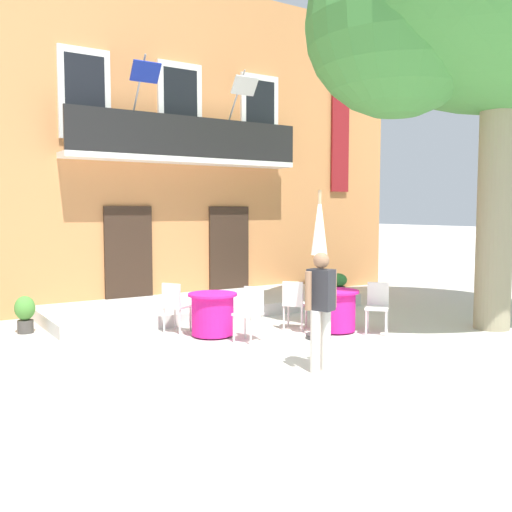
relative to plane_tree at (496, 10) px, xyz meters
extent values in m
plane|color=beige|center=(-3.62, 0.75, -5.78)|extent=(120.00, 120.00, 0.00)
cube|color=#CC844C|center=(-3.52, 7.75, -2.03)|extent=(13.00, 4.00, 7.50)
cube|color=#332319|center=(-4.82, 5.72, -4.63)|extent=(1.10, 0.08, 2.30)
cube|color=#332319|center=(-2.22, 5.72, -4.63)|extent=(1.10, 0.08, 2.30)
cube|color=silver|center=(-5.72, 5.71, -1.13)|extent=(1.10, 0.08, 1.90)
cube|color=black|center=(-5.72, 5.68, -1.13)|extent=(0.84, 0.04, 1.60)
cube|color=silver|center=(-3.52, 5.71, -1.13)|extent=(1.10, 0.08, 1.90)
cube|color=black|center=(-3.52, 5.68, -1.13)|extent=(0.84, 0.04, 1.60)
cube|color=silver|center=(-1.32, 5.71, -1.13)|extent=(1.10, 0.08, 1.90)
cube|color=black|center=(-1.32, 5.68, -1.13)|extent=(0.84, 0.04, 1.60)
cube|color=silver|center=(-3.52, 5.42, -2.44)|extent=(5.60, 0.65, 0.12)
cube|color=black|center=(-3.52, 5.13, -1.93)|extent=(5.60, 0.06, 0.90)
cylinder|color=#B2B2B7|center=(-4.72, 5.25, -1.03)|extent=(0.04, 0.95, 1.33)
cube|color=#192D9E|center=(-4.72, 4.80, -0.73)|extent=(0.60, 0.29, 0.38)
cylinder|color=#B2B2B7|center=(-2.32, 5.25, -1.03)|extent=(0.04, 0.95, 1.33)
cube|color=white|center=(-2.32, 4.80, -0.73)|extent=(0.60, 0.29, 0.38)
cylinder|color=#47423D|center=(-5.82, 5.45, -2.23)|extent=(0.29, 0.29, 0.32)
ellipsoid|color=#2D7533|center=(-5.82, 5.45, -1.84)|extent=(0.38, 0.38, 0.45)
cylinder|color=#47423D|center=(-4.67, 5.45, -2.25)|extent=(0.28, 0.28, 0.27)
ellipsoid|color=#4C8E38|center=(-4.67, 5.45, -1.96)|extent=(0.36, 0.36, 0.32)
cylinder|color=slate|center=(-3.52, 5.45, -2.23)|extent=(0.25, 0.25, 0.31)
ellipsoid|color=#38843D|center=(-3.52, 5.45, -1.83)|extent=(0.32, 0.32, 0.50)
cylinder|color=slate|center=(-2.37, 5.45, -2.23)|extent=(0.27, 0.27, 0.31)
ellipsoid|color=#4C8E38|center=(-2.37, 5.45, -1.86)|extent=(0.35, 0.35, 0.43)
cylinder|color=slate|center=(-1.22, 5.45, -2.24)|extent=(0.34, 0.34, 0.29)
ellipsoid|color=#38843D|center=(-1.22, 5.45, -1.94)|extent=(0.44, 0.44, 0.31)
cube|color=maroon|center=(1.36, 5.69, -1.66)|extent=(0.60, 0.06, 2.80)
cube|color=silver|center=(-3.52, 4.50, -5.66)|extent=(6.87, 2.50, 0.25)
cylinder|color=gray|center=(0.10, -0.06, -3.71)|extent=(0.64, 0.64, 4.15)
ellipsoid|color=#3D7F38|center=(0.10, -0.06, 0.15)|extent=(6.49, 5.84, 3.89)
sphere|color=#3D7F38|center=(-1.69, 0.76, -0.34)|extent=(3.25, 3.25, 3.25)
cylinder|color=#DB1984|center=(-4.59, 2.22, -5.41)|extent=(0.74, 0.74, 0.68)
cylinder|color=#DB1984|center=(-4.59, 2.22, -5.04)|extent=(0.86, 0.86, 0.04)
cylinder|color=#2D2823|center=(-4.59, 2.22, -5.77)|extent=(0.44, 0.44, 0.03)
cylinder|color=silver|center=(-4.91, 3.10, -5.56)|extent=(0.04, 0.04, 0.45)
cylinder|color=silver|center=(-4.73, 2.81, -5.56)|extent=(0.04, 0.04, 0.45)
cylinder|color=silver|center=(-5.20, 2.93, -5.56)|extent=(0.04, 0.04, 0.45)
cylinder|color=silver|center=(-5.03, 2.64, -5.56)|extent=(0.04, 0.04, 0.45)
cube|color=silver|center=(-4.97, 2.87, -5.31)|extent=(0.55, 0.55, 0.04)
cube|color=silver|center=(-5.12, 2.78, -5.08)|extent=(0.23, 0.35, 0.42)
cylinder|color=silver|center=(-4.38, 1.31, -5.56)|extent=(0.04, 0.04, 0.45)
cylinder|color=silver|center=(-4.51, 1.62, -5.56)|extent=(0.04, 0.04, 0.45)
cylinder|color=silver|center=(-4.06, 1.45, -5.56)|extent=(0.04, 0.04, 0.45)
cylinder|color=silver|center=(-4.20, 1.76, -5.56)|extent=(0.04, 0.04, 0.45)
cube|color=silver|center=(-4.29, 1.53, -5.31)|extent=(0.53, 0.53, 0.04)
cube|color=silver|center=(-4.12, 1.61, -5.08)|extent=(0.19, 0.36, 0.42)
cylinder|color=#DB1984|center=(-2.53, 1.34, -5.41)|extent=(0.74, 0.74, 0.68)
cylinder|color=#DB1984|center=(-2.53, 1.34, -5.04)|extent=(0.86, 0.86, 0.04)
cylinder|color=#2D2823|center=(-2.53, 1.34, -5.77)|extent=(0.44, 0.44, 0.03)
cylinder|color=silver|center=(-2.99, 2.16, -5.56)|extent=(0.04, 0.04, 0.45)
cylinder|color=silver|center=(-2.77, 1.90, -5.56)|extent=(0.04, 0.04, 0.45)
cylinder|color=silver|center=(-3.25, 1.94, -5.56)|extent=(0.04, 0.04, 0.45)
cylinder|color=silver|center=(-3.03, 1.68, -5.56)|extent=(0.04, 0.04, 0.45)
cube|color=silver|center=(-3.01, 1.92, -5.31)|extent=(0.56, 0.56, 0.04)
cube|color=silver|center=(-3.15, 1.81, -5.08)|extent=(0.27, 0.32, 0.42)
cylinder|color=silver|center=(-2.07, 0.53, -5.56)|extent=(0.04, 0.04, 0.45)
cylinder|color=silver|center=(-2.29, 0.79, -5.56)|extent=(0.04, 0.04, 0.45)
cylinder|color=silver|center=(-1.81, 0.75, -5.56)|extent=(0.04, 0.04, 0.45)
cylinder|color=silver|center=(-2.03, 1.01, -5.56)|extent=(0.04, 0.04, 0.45)
cube|color=silver|center=(-2.05, 0.77, -5.31)|extent=(0.56, 0.56, 0.04)
cube|color=silver|center=(-1.91, 0.88, -5.08)|extent=(0.28, 0.32, 0.42)
cylinder|color=#997A56|center=(-3.15, 1.06, -4.51)|extent=(0.06, 0.06, 2.55)
cylinder|color=#333333|center=(-3.15, 1.06, -5.74)|extent=(0.44, 0.44, 0.08)
cone|color=silver|center=(-3.15, 1.06, -3.78)|extent=(0.28, 0.28, 1.10)
cylinder|color=#47423D|center=(-7.31, 4.28, -5.67)|extent=(0.28, 0.28, 0.24)
ellipsoid|color=#4C8E38|center=(-7.31, 4.28, -5.33)|extent=(0.36, 0.36, 0.44)
cylinder|color=#47423D|center=(0.27, 4.45, -5.65)|extent=(0.33, 0.33, 0.27)
ellipsoid|color=#38843D|center=(0.27, 4.45, -5.35)|extent=(0.43, 0.43, 0.34)
cylinder|color=silver|center=(-4.49, -0.51, -5.36)|extent=(0.14, 0.14, 0.86)
cylinder|color=silver|center=(-4.31, -0.51, -5.36)|extent=(0.14, 0.14, 0.86)
cube|color=#2D2D33|center=(-4.40, -0.51, -4.65)|extent=(0.33, 0.40, 0.56)
sphere|color=#9E7051|center=(-4.40, -0.51, -4.25)|extent=(0.22, 0.22, 0.22)
cylinder|color=#9E7051|center=(-4.62, -0.51, -4.65)|extent=(0.09, 0.09, 0.52)
cylinder|color=#9E7051|center=(-4.18, -0.51, -4.65)|extent=(0.09, 0.09, 0.52)
camera|label=1|loc=(-9.28, -6.43, -3.57)|focal=39.71mm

